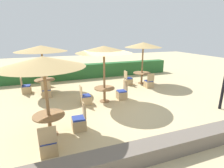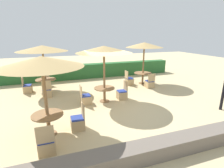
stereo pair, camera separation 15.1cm
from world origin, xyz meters
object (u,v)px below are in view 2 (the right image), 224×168
(patio_chair_back_left_west, at_px, (27,88))
(patio_chair_back_left_north, at_px, (46,82))
(patio_chair_back_left_south, at_px, (47,92))
(round_table_center, at_px, (104,91))
(parasol_back_right, at_px, (144,45))
(patio_chair_front_left_south, at_px, (47,145))
(round_table_back_left, at_px, (46,82))
(parasol_back_left, at_px, (42,48))
(patio_chair_front_left_east, at_px, (78,122))
(patio_chair_back_right_south, at_px, (150,84))
(round_table_front_left, at_px, (48,119))
(patio_chair_center_west, at_px, (85,99))
(parasol_front_left, at_px, (41,62))
(round_table_back_right, at_px, (143,75))
(patio_chair_back_right_west, at_px, (129,81))
(parasol_center, at_px, (104,50))
(patio_chair_center_east, at_px, (122,94))

(patio_chair_back_left_west, distance_m, patio_chair_back_left_north, 1.38)
(patio_chair_back_left_south, bearing_deg, patio_chair_back_left_north, 92.78)
(patio_chair_back_left_south, height_order, patio_chair_back_left_west, same)
(round_table_center, distance_m, parasol_back_right, 4.51)
(patio_chair_front_left_south, xyz_separation_m, patio_chair_back_left_west, (-1.10, 5.94, 0.00))
(round_table_center, height_order, round_table_back_left, round_table_center)
(parasol_back_left, bearing_deg, patio_chair_front_left_east, -77.29)
(patio_chair_back_right_south, distance_m, round_table_back_left, 6.20)
(parasol_back_left, bearing_deg, round_table_front_left, -88.36)
(patio_chair_center_west, height_order, round_table_front_left, patio_chair_center_west)
(round_table_back_left, bearing_deg, round_table_center, -44.49)
(round_table_center, bearing_deg, parasol_front_left, -139.31)
(parasol_front_left, relative_size, parasol_back_right, 0.96)
(patio_chair_front_left_east, xyz_separation_m, patio_chair_back_left_west, (-2.12, 4.94, 0.00))
(parasol_back_left, bearing_deg, round_table_center, -44.49)
(patio_chair_back_left_north, bearing_deg, patio_chair_back_left_west, 44.88)
(patio_chair_back_left_south, height_order, patio_chair_back_left_north, same)
(parasol_front_left, xyz_separation_m, patio_chair_back_left_west, (-1.16, 4.96, -2.17))
(patio_chair_front_left_south, bearing_deg, patio_chair_back_left_south, 90.32)
(round_table_back_right, xyz_separation_m, patio_chair_back_right_west, (-0.99, 0.03, -0.33))
(round_table_center, xyz_separation_m, parasol_front_left, (-2.59, -2.23, 1.88))
(patio_chair_front_left_east, xyz_separation_m, patio_chair_back_right_west, (4.00, 4.50, 0.00))
(round_table_back_right, bearing_deg, parasol_front_left, -142.87)
(parasol_front_left, distance_m, patio_chair_back_left_north, 6.32)
(parasol_front_left, distance_m, parasol_back_right, 7.46)
(parasol_back_right, distance_m, patio_chair_back_left_north, 6.69)
(parasol_center, bearing_deg, parasol_front_left, -139.31)
(patio_chair_front_left_east, xyz_separation_m, parasol_back_right, (4.98, 4.47, 2.27))
(parasol_front_left, bearing_deg, patio_chair_center_west, 53.53)
(round_table_center, height_order, round_table_front_left, round_table_front_left)
(parasol_back_left, distance_m, patio_chair_back_left_north, 2.41)
(parasol_front_left, bearing_deg, patio_chair_back_right_south, 30.68)
(patio_chair_back_right_west, bearing_deg, round_table_center, -45.81)
(round_table_front_left, height_order, round_table_back_right, round_table_front_left)
(patio_chair_front_left_south, bearing_deg, round_table_back_right, 42.40)
(patio_chair_front_left_south, bearing_deg, patio_chair_back_right_west, 47.68)
(round_table_center, bearing_deg, round_table_back_right, 34.12)
(patio_chair_front_left_south, height_order, parasol_back_left, parasol_back_left)
(parasol_front_left, xyz_separation_m, patio_chair_back_left_north, (-0.18, 5.94, -2.17))
(patio_chair_front_left_east, bearing_deg, round_table_back_left, 12.71)
(round_table_front_left, height_order, patio_chair_back_right_west, patio_chair_back_right_west)
(patio_chair_center_east, height_order, patio_chair_back_left_north, same)
(round_table_center, bearing_deg, parasol_center, -75.96)
(patio_chair_center_west, bearing_deg, patio_chair_front_left_south, -27.92)
(parasol_center, height_order, parasol_back_right, parasol_back_right)
(patio_chair_center_west, distance_m, parasol_front_left, 3.50)
(patio_chair_center_east, bearing_deg, patio_chair_back_left_south, 66.24)
(patio_chair_center_east, distance_m, parasol_front_left, 4.72)
(parasol_front_left, xyz_separation_m, patio_chair_front_left_east, (0.96, 0.03, -2.17))
(patio_chair_front_left_south, relative_size, round_table_back_right, 0.81)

